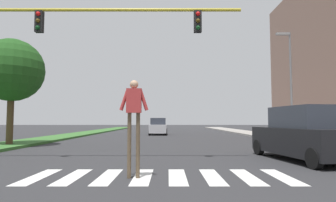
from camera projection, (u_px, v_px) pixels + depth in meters
The scene contains 10 objects.
ground_plane at pixel (166, 135), 29.06m from camera, with size 140.00×140.00×0.00m, color #2D2D30.
crosswalk at pixel (160, 177), 7.42m from camera, with size 6.75×2.20×0.01m.
median_strip at pixel (73, 135), 27.08m from camera, with size 2.74×64.00×0.15m, color #386B2D.
tree_mid at pixel (12, 71), 16.32m from camera, with size 3.55×3.55×5.95m.
sidewalk_right at pixel (265, 135), 27.05m from camera, with size 3.00×64.00×0.15m, color #9E9991.
traffic_light_gantry at pixel (42, 40), 10.57m from camera, with size 10.74×0.30×6.00m.
street_lamp_right at pixel (290, 75), 20.00m from camera, with size 1.02×0.24×7.50m.
pedestrian_performer at pixel (134, 112), 7.36m from camera, with size 0.75×0.25×2.49m.
suv_crossing at pixel (305, 135), 10.48m from camera, with size 2.54×4.82×1.97m.
sedan_midblock at pixel (159, 127), 29.77m from camera, with size 1.81×4.21×1.72m.
Camera 1 is at (0.21, 0.78, 1.45)m, focal length 30.73 mm.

